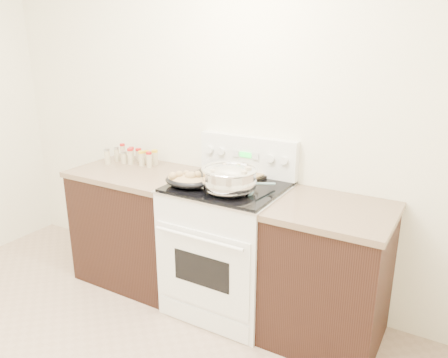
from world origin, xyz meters
The scene contains 9 objects.
counter_left centered at (-0.48, 1.43, 0.46)m, with size 0.93×0.67×0.92m.
counter_right centered at (1.08, 1.43, 0.46)m, with size 0.73×0.67×0.92m.
kitchen_range centered at (0.35, 1.42, 0.49)m, with size 0.78×0.73×1.22m.
mixing_bowl centered at (0.43, 1.30, 1.03)m, with size 0.41×0.41×0.21m.
roasting_pan centered at (0.13, 1.24, 0.99)m, with size 0.31×0.22×0.12m.
baking_sheet centered at (0.34, 1.68, 0.96)m, with size 0.40×0.31×0.06m.
wooden_spoon centered at (0.16, 1.36, 0.95)m, with size 0.16×0.22×0.04m.
blue_ladle centered at (0.56, 1.33, 0.97)m, with size 0.13×0.25×0.09m.
spice_jars centered at (-0.62, 1.57, 0.98)m, with size 0.40×0.24×0.13m.
Camera 1 is at (1.74, -1.01, 1.90)m, focal length 35.00 mm.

